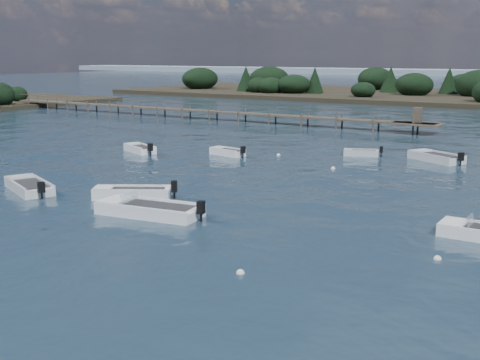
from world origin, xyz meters
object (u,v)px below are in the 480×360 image
Objects in this scene: dinghy_extra_a at (436,159)px; dinghy_extra_b at (132,195)px; tender_far_white at (228,153)px; tender_far_grey at (140,150)px; dinghy_mid_white_a at (149,212)px; tender_far_grey_b at (361,154)px; jetty at (213,112)px; dinghy_mid_grey at (29,188)px.

dinghy_extra_a is 1.03× the size of dinghy_extra_b.
tender_far_grey is (-7.08, -2.64, 0.01)m from tender_far_white.
tender_far_white is 0.58× the size of dinghy_mid_white_a.
tender_far_grey_b is 5.80m from dinghy_extra_a.
tender_far_grey_b is 23.33m from dinghy_mid_white_a.
tender_far_grey_b is 0.81× the size of tender_far_grey.
jetty is (-20.44, 37.53, 0.80)m from dinghy_extra_b.
tender_far_white is at bearing -157.21° from dinghy_extra_a.
dinghy_extra_a is 24.55m from dinghy_extra_b.
dinghy_extra_a is at bearing 8.22° from tender_far_grey_b.
dinghy_mid_grey is 1.45× the size of tender_far_white.
dinghy_extra_a is 25.38m from dinghy_mid_white_a.
tender_far_grey_b is 21.67m from dinghy_extra_b.
dinghy_mid_white_a is at bearing -95.95° from tender_far_grey_b.
dinghy_mid_white_a is 1.31× the size of dinghy_extra_b.
dinghy_mid_white_a is at bearing -68.68° from tender_far_white.
dinghy_extra_a is (5.74, 0.83, 0.02)m from tender_far_grey_b.
dinghy_extra_a is 23.89m from tender_far_grey.
tender_far_grey_b is 25.86m from dinghy_mid_grey.
dinghy_mid_grey and dinghy_extra_a have the same top height.
dinghy_extra_a is (17.92, 23.64, -0.00)m from dinghy_mid_grey.
dinghy_mid_white_a is at bearing -47.13° from tender_far_grey.
dinghy_mid_grey is 9.78m from dinghy_mid_white_a.
dinghy_mid_grey reaches higher than tender_far_grey.
dinghy_extra_b reaches higher than dinghy_mid_grey.
dinghy_mid_grey is 15.26m from tender_far_grey.
tender_far_grey is at bearing 106.04° from dinghy_mid_grey.
tender_far_white is 0.05× the size of jetty.
tender_far_white is (-9.33, -5.50, 0.01)m from tender_far_grey_b.
tender_far_grey_b is 0.68× the size of dinghy_extra_a.
dinghy_extra_b is 42.74m from jetty.
dinghy_extra_b is (6.54, 1.89, 0.01)m from dinghy_mid_grey.
jetty reaches higher than tender_far_white.
dinghy_extra_a reaches higher than tender_far_grey.
jetty is at bearing 153.63° from dinghy_extra_a.
dinghy_extra_b reaches higher than tender_far_grey.
tender_far_white is 0.89× the size of tender_far_grey.
tender_far_grey_b is 0.63× the size of dinghy_mid_grey.
tender_far_grey_b is at bearing -32.48° from jetty.
tender_far_grey is at bearing -157.94° from dinghy_extra_a.
tender_far_grey is at bearing -159.54° from tender_far_white.
tender_far_white is 15.85m from dinghy_extra_b.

